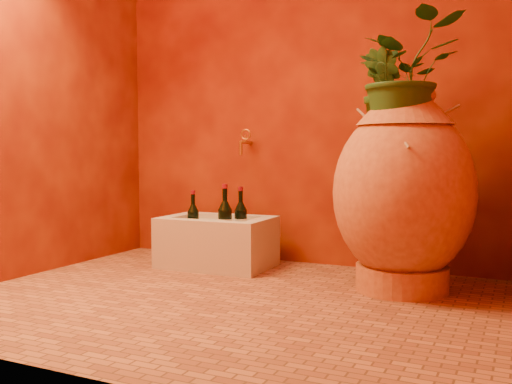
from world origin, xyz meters
The scene contains 11 objects.
floor centered at (0.00, 0.00, 0.00)m, with size 2.50×2.50×0.00m, color #9B5832.
wall_back centered at (0.00, 1.00, 1.25)m, with size 2.50×0.02×2.50m, color #5A0D05.
wall_left centered at (-1.25, 0.00, 1.25)m, with size 0.02×2.00×2.50m, color #5A0D05.
amphora centered at (0.71, 0.53, 0.49)m, with size 0.91×0.91×0.99m.
stone_basin centered at (-0.42, 0.66, 0.14)m, with size 0.66×0.45×0.30m.
wine_bottle_a centered at (-0.55, 0.60, 0.27)m, with size 0.07×0.07×0.29m.
wine_bottle_b centered at (-0.27, 0.69, 0.28)m, with size 0.08×0.08×0.32m.
wine_bottle_c centered at (-0.32, 0.57, 0.29)m, with size 0.08×0.08×0.34m.
wall_tap centered at (-0.36, 0.92, 0.76)m, with size 0.07×0.15×0.16m.
plant_main centered at (0.70, 0.52, 1.06)m, with size 0.52×0.45×0.57m, color #1D4418.
plant_side centered at (0.61, 0.48, 0.98)m, with size 0.22×0.18×0.40m, color #1D4418.
Camera 1 is at (1.25, -2.31, 0.69)m, focal length 40.00 mm.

